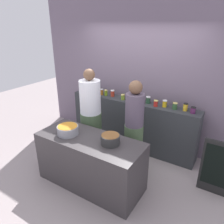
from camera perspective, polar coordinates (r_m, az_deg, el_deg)
The scene contains 23 objects.
ground at distance 3.99m, azimuth -2.78°, elevation -15.77°, with size 12.00×12.00×0.00m, color gray.
storefront_wall at distance 4.49m, azimuth 7.59°, elevation 9.92°, with size 4.80×0.12×3.00m, color slate.
display_shelf at distance 4.52m, azimuth 5.07°, elevation -3.14°, with size 2.70×0.36×1.03m, color #2F3135.
prep_table at distance 3.54m, azimuth -5.74°, elevation -12.94°, with size 1.70×0.70×0.84m, color #363234.
preserve_jar_0 at distance 4.78m, azimuth -6.12°, elevation 5.72°, with size 0.09×0.09×0.12m.
preserve_jar_1 at distance 4.63m, azimuth -2.72°, elevation 5.35°, with size 0.07×0.07×0.13m.
preserve_jar_2 at distance 4.59m, azimuth -1.61°, elevation 5.15°, with size 0.07×0.07×0.12m.
preserve_jar_3 at distance 4.52m, azimuth 0.14°, elevation 4.98°, with size 0.08×0.08×0.14m.
preserve_jar_4 at distance 4.34m, azimuth 2.89°, elevation 4.00°, with size 0.08×0.08×0.11m.
preserve_jar_5 at distance 4.30m, azimuth 4.60°, elevation 3.80°, with size 0.07×0.07×0.11m.
preserve_jar_6 at distance 4.27m, azimuth 5.82°, elevation 3.55°, with size 0.07×0.07×0.10m.
preserve_jar_7 at distance 4.24m, azimuth 7.56°, elevation 3.31°, with size 0.08×0.08×0.10m.
preserve_jar_8 at distance 4.19m, azimuth 9.58°, elevation 3.18°, with size 0.09×0.09×0.13m.
preserve_jar_9 at distance 4.06m, azimuth 11.52°, elevation 2.28°, with size 0.08×0.08×0.12m.
preserve_jar_10 at distance 4.07m, azimuth 13.80°, elevation 2.20°, with size 0.08×0.08×0.13m.
preserve_jar_11 at distance 4.00m, azimuth 16.34°, elevation 1.53°, with size 0.09×0.09×0.12m.
preserve_jar_12 at distance 3.99m, azimuth 18.91°, elevation 1.28°, with size 0.08×0.08×0.14m.
preserve_jar_13 at distance 3.93m, azimuth 20.70°, elevation 0.48°, with size 0.09×0.09×0.11m.
cooking_pot_left at distance 3.47m, azimuth -11.63°, elevation -4.70°, with size 0.33×0.33×0.14m.
cooking_pot_center at distance 3.14m, azimuth -0.46°, elevation -7.26°, with size 0.28×0.28×0.14m.
cook_with_tongs at distance 3.97m, azimuth -5.57°, elevation -2.47°, with size 0.39×0.39×1.76m.
cook_in_cap at distance 3.67m, azimuth 5.79°, elevation -5.30°, with size 0.32×0.32×1.65m.
chalkboard_sign at distance 3.68m, azimuth 26.11°, elevation -13.23°, with size 0.47×0.05×0.91m.
Camera 1 is at (1.82, -2.54, 2.47)m, focal length 34.47 mm.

